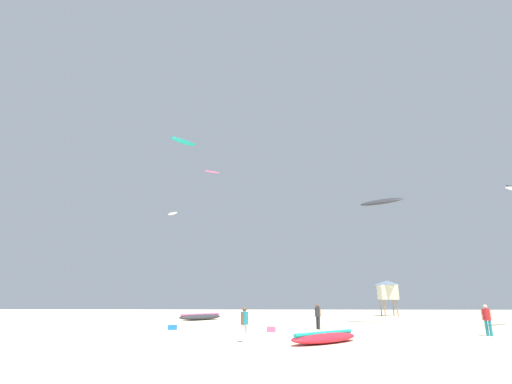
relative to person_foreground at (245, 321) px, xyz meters
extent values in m
plane|color=beige|center=(0.00, -4.52, -0.94)|extent=(120.00, 120.00, 0.00)
cylinder|color=silver|center=(0.03, 0.08, -0.54)|extent=(0.15, 0.15, 0.80)
cylinder|color=silver|center=(-0.03, -0.08, -0.54)|extent=(0.15, 0.15, 0.80)
cylinder|color=teal|center=(0.00, 0.00, 0.15)|extent=(0.36, 0.36, 0.60)
cylinder|color=brown|center=(0.08, 0.20, 0.13)|extent=(0.11, 0.11, 0.55)
cylinder|color=brown|center=(-0.08, -0.20, 0.13)|extent=(0.11, 0.11, 0.55)
sphere|color=brown|center=(0.00, 0.00, 0.56)|extent=(0.22, 0.22, 0.22)
cylinder|color=#2D2D33|center=(4.54, 7.84, -0.53)|extent=(0.15, 0.15, 0.82)
cylinder|color=#2D2D33|center=(4.43, 8.00, -0.53)|extent=(0.15, 0.15, 0.82)
cylinder|color=#2D2D33|center=(4.48, 7.92, 0.18)|extent=(0.37, 0.37, 0.61)
cylinder|color=brown|center=(4.61, 7.74, 0.16)|extent=(0.11, 0.11, 0.56)
cylinder|color=brown|center=(4.36, 8.10, 0.16)|extent=(0.11, 0.11, 0.56)
sphere|color=brown|center=(4.48, 7.92, 0.60)|extent=(0.22, 0.22, 0.22)
cylinder|color=teal|center=(13.46, 3.42, -0.53)|extent=(0.16, 0.16, 0.83)
cylinder|color=teal|center=(13.33, 3.55, -0.53)|extent=(0.16, 0.16, 0.83)
cylinder|color=#B21E23|center=(13.40, 3.48, 0.20)|extent=(0.38, 0.38, 0.62)
cylinder|color=beige|center=(13.56, 3.33, 0.17)|extent=(0.11, 0.11, 0.57)
cylinder|color=beige|center=(13.24, 3.64, 0.17)|extent=(0.11, 0.11, 0.57)
sphere|color=beige|center=(13.40, 3.48, 0.63)|extent=(0.22, 0.22, 0.22)
ellipsoid|color=#2D2D33|center=(-5.61, 18.98, -0.66)|extent=(4.38, 4.96, 0.61)
cylinder|color=#E5598C|center=(-5.61, 18.98, -0.43)|extent=(3.15, 3.86, 0.23)
ellipsoid|color=red|center=(3.79, -0.23, -0.70)|extent=(4.04, 3.87, 0.54)
cylinder|color=#19B29E|center=(3.79, -0.23, -0.51)|extent=(3.07, 2.85, 0.19)
cylinder|color=#8C704C|center=(16.21, 29.05, 0.01)|extent=(0.14, 0.14, 1.90)
cylinder|color=#8C704C|center=(16.21, 27.55, 0.01)|extent=(0.14, 0.14, 1.90)
cylinder|color=#8C704C|center=(14.71, 29.05, 0.01)|extent=(0.14, 0.14, 1.90)
cylinder|color=#8C704C|center=(14.71, 27.55, 0.01)|extent=(0.14, 0.14, 1.90)
cube|color=beige|center=(15.46, 28.30, 1.81)|extent=(2.00, 2.00, 1.70)
pyramid|color=slate|center=(15.46, 28.30, 2.93)|extent=(2.30, 2.30, 0.55)
cube|color=blue|center=(-5.30, 7.08, -0.78)|extent=(0.56, 0.36, 0.32)
cube|color=#E5598C|center=(1.28, 5.65, -0.78)|extent=(0.56, 0.36, 0.32)
ellipsoid|color=#2D2D33|center=(11.14, 13.26, 9.31)|extent=(3.79, 2.98, 0.86)
ellipsoid|color=#19B29E|center=(-12.33, 34.78, 24.96)|extent=(4.03, 4.11, 0.47)
cylinder|color=#19B29E|center=(-12.33, 34.78, 25.16)|extent=(3.01, 3.11, 0.20)
ellipsoid|color=white|center=(-13.24, 34.45, 13.24)|extent=(2.24, 2.19, 0.31)
cylinder|color=green|center=(-13.24, 34.45, 13.35)|extent=(1.69, 1.62, 0.11)
ellipsoid|color=#E5598C|center=(-7.26, 32.89, 19.17)|extent=(2.40, 1.78, 0.44)
camera|label=1|loc=(1.30, -18.97, 1.05)|focal=26.07mm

